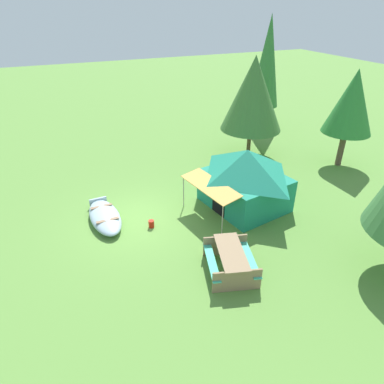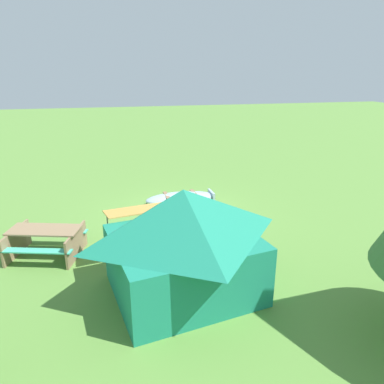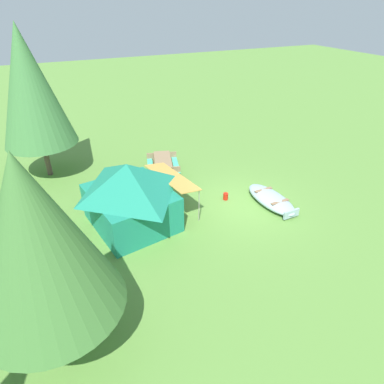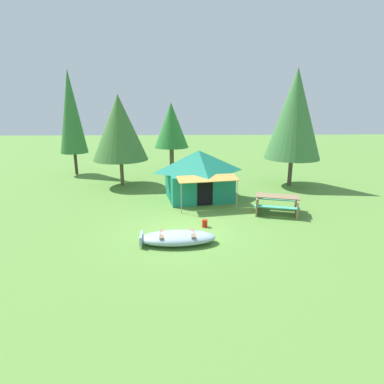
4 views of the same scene
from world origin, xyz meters
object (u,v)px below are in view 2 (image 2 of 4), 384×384
Objects in this scene: beached_rowboat at (181,198)px; fuel_can at (158,218)px; canvas_cabin_tent at (183,240)px; cooler_box at (166,266)px; picnic_table at (46,239)px.

beached_rowboat is 1.89m from fuel_can.
canvas_cabin_tent is 8.50× the size of cooler_box.
picnic_table is 7.63× the size of fuel_can.
canvas_cabin_tent is at bearing 90.38° from fuel_can.
canvas_cabin_tent reaches higher than fuel_can.
beached_rowboat is at bearing -125.10° from fuel_can.
beached_rowboat is 5.41m from picnic_table.
picnic_table is at bearing 35.36° from beached_rowboat.
beached_rowboat is at bearing -105.83° from cooler_box.
beached_rowboat is 0.66× the size of canvas_cabin_tent.
fuel_can is at bearing -94.55° from cooler_box.
canvas_cabin_tent is 14.28× the size of fuel_can.
picnic_table is at bearing 25.48° from fuel_can.
picnic_table is at bearing -27.45° from cooler_box.
fuel_can is (0.03, -4.06, -1.15)m from canvas_cabin_tent.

